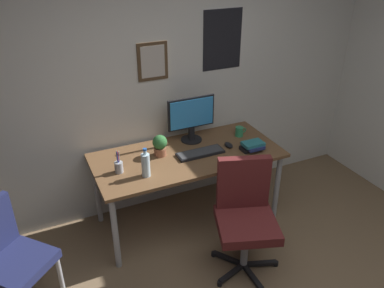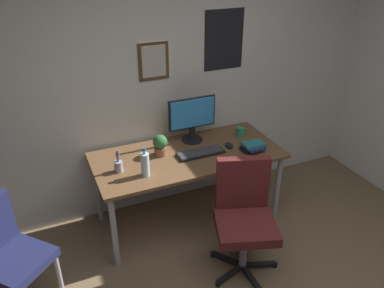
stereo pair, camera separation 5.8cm
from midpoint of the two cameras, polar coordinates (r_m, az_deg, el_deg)
wall_back at (r=3.69m, az=-2.74°, el=9.73°), size 4.40×0.10×2.60m
desk at (r=3.55m, az=-0.18°, el=-2.44°), size 1.69×0.78×0.73m
office_chair at (r=3.17m, az=8.11°, el=-9.80°), size 0.59×0.60×0.95m
side_chair at (r=3.11m, az=-24.81°, el=-14.08°), size 0.59×0.59×0.88m
monitor at (r=3.65m, az=0.46°, el=3.91°), size 0.46×0.20×0.43m
keyboard at (r=3.51m, az=1.72°, el=-1.31°), size 0.43×0.15×0.03m
computer_mouse at (r=3.64m, az=5.89°, el=-0.20°), size 0.06×0.11×0.04m
water_bottle at (r=3.18m, az=-6.31°, el=-2.93°), size 0.07×0.07×0.25m
coffee_mug_near at (r=3.84m, az=7.50°, el=1.76°), size 0.12×0.08×0.09m
potted_plant at (r=3.46m, az=-4.19°, el=-0.06°), size 0.13×0.13×0.19m
pen_cup at (r=3.29m, az=-10.15°, el=-3.14°), size 0.07×0.07×0.20m
book_stack_left at (r=3.59m, az=9.30°, el=-0.36°), size 0.19×0.17×0.09m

